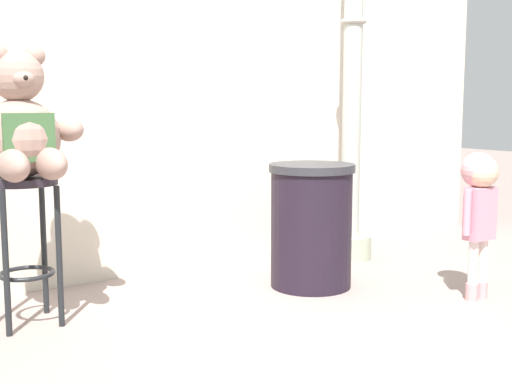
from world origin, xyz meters
The scene contains 7 objects.
ground_plane centered at (0.00, 0.00, 0.00)m, with size 24.00×24.00×0.00m, color gray.
building_wall centered at (0.00, 1.78, 1.58)m, with size 6.00×0.30×3.16m, color beige.
bar_stool_with_teddy centered at (-1.24, 1.01, 0.56)m, with size 0.36×0.36×0.79m.
teddy_bear centered at (-1.24, 0.98, 1.05)m, with size 0.64×0.57×0.68m.
child_walking centered at (1.14, -0.03, 0.65)m, with size 0.28×0.22×0.89m.
trash_bin centered at (0.49, 0.75, 0.40)m, with size 0.55×0.55×0.79m.
lamppost centered at (1.21, 1.19, 1.23)m, with size 0.33×0.33×3.06m.
Camera 1 is at (-2.16, -2.54, 1.18)m, focal length 46.84 mm.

